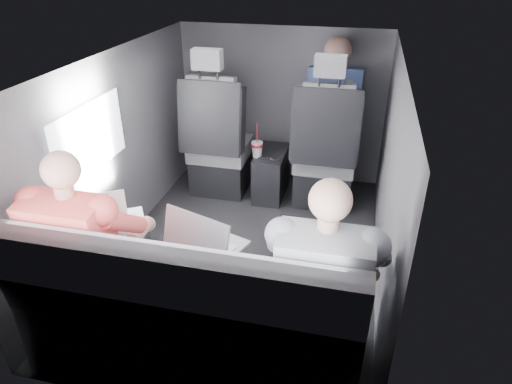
% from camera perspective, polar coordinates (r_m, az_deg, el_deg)
% --- Properties ---
extents(floor, '(2.60, 2.60, 0.00)m').
position_cam_1_polar(floor, '(3.28, -1.28, -7.47)').
color(floor, black).
rests_on(floor, ground).
extents(ceiling, '(2.60, 2.60, 0.00)m').
position_cam_1_polar(ceiling, '(2.72, -1.60, 16.20)').
color(ceiling, '#B2B2AD').
rests_on(ceiling, panel_back).
extents(panel_left, '(0.02, 2.60, 1.35)m').
position_cam_1_polar(panel_left, '(3.27, -16.94, 4.65)').
color(panel_left, '#56565B').
rests_on(panel_left, floor).
extents(panel_right, '(0.02, 2.60, 1.35)m').
position_cam_1_polar(panel_right, '(2.87, 16.27, 1.34)').
color(panel_right, '#56565B').
rests_on(panel_right, floor).
extents(panel_front, '(1.80, 0.02, 1.35)m').
position_cam_1_polar(panel_front, '(4.12, 3.20, 10.77)').
color(panel_front, '#56565B').
rests_on(panel_front, floor).
extents(panel_back, '(1.80, 0.02, 1.35)m').
position_cam_1_polar(panel_back, '(1.91, -11.53, -13.27)').
color(panel_back, '#56565B').
rests_on(panel_back, floor).
extents(side_window, '(0.02, 0.75, 0.42)m').
position_cam_1_polar(side_window, '(2.94, -19.97, 6.26)').
color(side_window, white).
rests_on(side_window, panel_left).
extents(seatbelt, '(0.35, 0.11, 0.59)m').
position_cam_1_polar(seatbelt, '(3.44, 8.79, 9.01)').
color(seatbelt, black).
rests_on(seatbelt, front_seat_right).
extents(front_seat_left, '(0.52, 0.58, 1.26)m').
position_cam_1_polar(front_seat_left, '(3.90, -4.69, 5.37)').
color(front_seat_left, black).
rests_on(front_seat_left, floor).
extents(front_seat_right, '(0.52, 0.58, 1.26)m').
position_cam_1_polar(front_seat_right, '(3.74, 8.60, 4.08)').
color(front_seat_right, black).
rests_on(front_seat_right, floor).
extents(center_console, '(0.24, 0.48, 0.41)m').
position_cam_1_polar(center_console, '(3.92, 1.89, 2.32)').
color(center_console, black).
rests_on(center_console, floor).
extents(rear_bench, '(1.60, 0.57, 0.92)m').
position_cam_1_polar(rear_bench, '(2.32, -8.20, -16.29)').
color(rear_bench, slate).
rests_on(rear_bench, floor).
extents(soda_cup, '(0.09, 0.09, 0.28)m').
position_cam_1_polar(soda_cup, '(3.72, 0.14, 5.44)').
color(soda_cup, white).
rests_on(soda_cup, center_console).
extents(laptop_white, '(0.44, 0.49, 0.26)m').
position_cam_1_polar(laptop_white, '(2.55, -18.40, -3.62)').
color(laptop_white, white).
rests_on(laptop_white, passenger_rear_left).
extents(laptop_silver, '(0.43, 0.44, 0.26)m').
position_cam_1_polar(laptop_silver, '(2.28, -6.64, -6.25)').
color(laptop_silver, '#B7B7BC').
rests_on(laptop_silver, rear_bench).
extents(laptop_black, '(0.40, 0.39, 0.26)m').
position_cam_1_polar(laptop_black, '(2.24, 7.60, -7.11)').
color(laptop_black, black).
rests_on(laptop_black, passenger_rear_right).
extents(passenger_rear_left, '(0.47, 0.60, 1.18)m').
position_cam_1_polar(passenger_rear_left, '(2.40, -19.66, -6.76)').
color(passenger_rear_left, '#36353A').
rests_on(passenger_rear_left, rear_bench).
extents(passenger_rear_right, '(0.47, 0.60, 1.18)m').
position_cam_1_polar(passenger_rear_right, '(2.08, 8.50, -11.29)').
color(passenger_rear_right, navy).
rests_on(passenger_rear_right, rear_bench).
extents(passenger_front_right, '(0.42, 0.42, 0.89)m').
position_cam_1_polar(passenger_front_right, '(3.85, 9.62, 10.47)').
color(passenger_front_right, navy).
rests_on(passenger_front_right, front_seat_right).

